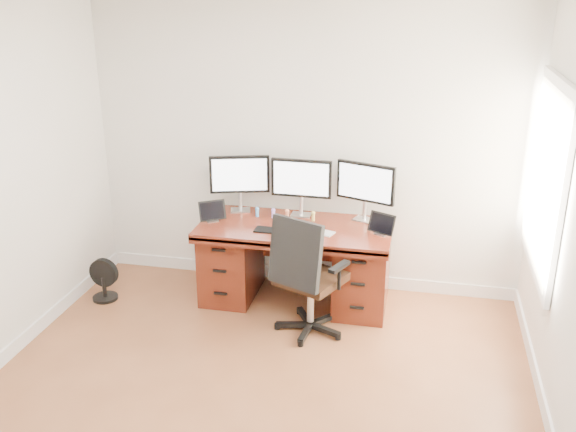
% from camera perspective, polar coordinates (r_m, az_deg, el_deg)
% --- Properties ---
extents(ground, '(4.50, 4.50, 0.00)m').
position_cam_1_polar(ground, '(4.51, -4.25, -18.14)').
color(ground, brown).
rests_on(ground, ground).
extents(back_wall, '(4.00, 0.10, 2.70)m').
position_cam_1_polar(back_wall, '(5.89, 1.55, 6.15)').
color(back_wall, white).
rests_on(back_wall, ground).
extents(desk, '(1.70, 0.80, 0.75)m').
position_cam_1_polar(desk, '(5.82, 0.69, -3.94)').
color(desk, '#581E11').
rests_on(desk, ground).
extents(office_chair, '(0.74, 0.74, 1.06)m').
position_cam_1_polar(office_chair, '(5.33, 1.72, -7.03)').
color(office_chair, black).
rests_on(office_chair, ground).
extents(floor_fan, '(0.27, 0.23, 0.40)m').
position_cam_1_polar(floor_fan, '(6.16, -16.08, -5.51)').
color(floor_fan, black).
rests_on(floor_fan, ground).
extents(monitor_left, '(0.54, 0.19, 0.53)m').
position_cam_1_polar(monitor_left, '(5.93, -4.32, 3.53)').
color(monitor_left, silver).
rests_on(monitor_left, desk).
extents(monitor_center, '(0.55, 0.14, 0.53)m').
position_cam_1_polar(monitor_center, '(5.80, 1.19, 3.18)').
color(monitor_center, silver).
rests_on(monitor_center, desk).
extents(monitor_right, '(0.53, 0.22, 0.53)m').
position_cam_1_polar(monitor_right, '(5.72, 6.91, 2.80)').
color(monitor_right, silver).
rests_on(monitor_right, desk).
extents(tablet_left, '(0.24, 0.19, 0.19)m').
position_cam_1_polar(tablet_left, '(5.77, -6.77, 0.34)').
color(tablet_left, silver).
rests_on(tablet_left, desk).
extents(tablet_right, '(0.24, 0.17, 0.19)m').
position_cam_1_polar(tablet_right, '(5.49, 8.31, -0.81)').
color(tablet_right, silver).
rests_on(tablet_right, desk).
extents(keyboard, '(0.26, 0.12, 0.01)m').
position_cam_1_polar(keyboard, '(5.46, 0.64, -1.59)').
color(keyboard, silver).
rests_on(keyboard, desk).
extents(trackpad, '(0.15, 0.15, 0.01)m').
position_cam_1_polar(trackpad, '(5.49, 3.43, -1.54)').
color(trackpad, silver).
rests_on(trackpad, desk).
extents(drawing_tablet, '(0.23, 0.15, 0.01)m').
position_cam_1_polar(drawing_tablet, '(5.55, -1.83, -1.25)').
color(drawing_tablet, black).
rests_on(drawing_tablet, desk).
extents(phone, '(0.13, 0.10, 0.01)m').
position_cam_1_polar(phone, '(5.68, 0.37, -0.72)').
color(phone, black).
rests_on(phone, desk).
extents(figurine_blue, '(0.04, 0.04, 0.09)m').
position_cam_1_polar(figurine_blue, '(5.86, -2.76, 0.43)').
color(figurine_blue, '#468FDB').
rests_on(figurine_blue, desk).
extents(figurine_purple, '(0.04, 0.04, 0.09)m').
position_cam_1_polar(figurine_purple, '(5.82, -1.32, 0.32)').
color(figurine_purple, '#9078E2').
rests_on(figurine_purple, desk).
extents(figurine_orange, '(0.04, 0.04, 0.09)m').
position_cam_1_polar(figurine_orange, '(5.80, -0.08, 0.22)').
color(figurine_orange, '#EF875A').
rests_on(figurine_orange, desk).
extents(figurine_yellow, '(0.04, 0.04, 0.09)m').
position_cam_1_polar(figurine_yellow, '(5.75, 2.26, 0.05)').
color(figurine_yellow, '#DCC45D').
rests_on(figurine_yellow, desk).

